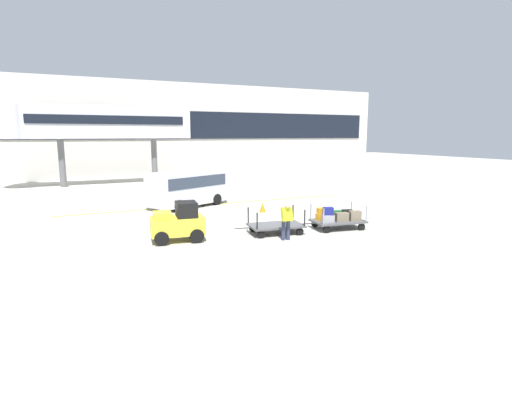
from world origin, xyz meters
TOP-DOWN VIEW (x-y plane):
  - ground_plane at (0.00, 0.00)m, footprint 120.00×120.00m
  - apron_lead_line at (-0.22, 6.72)m, footprint 18.15×0.28m
  - terminal_building at (0.00, 25.98)m, footprint 54.27×2.51m
  - jet_bridge at (-6.36, 19.99)m, footprint 15.61×3.00m
  - baggage_tug at (-4.52, -0.91)m, footprint 2.24×1.49m
  - baggage_cart_lead at (-0.41, -1.51)m, footprint 3.07×1.72m
  - baggage_cart_middle at (2.52, -1.94)m, footprint 3.07×1.72m
  - baggage_handler at (-0.58, -2.72)m, footprint 0.46×0.48m
  - shuttle_van at (-1.88, 6.64)m, footprint 5.15×3.76m
  - safety_cone_near at (1.30, 3.14)m, footprint 0.36×0.36m

SIDE VIEW (x-z plane):
  - ground_plane at x=0.00m, z-range 0.00..0.00m
  - apron_lead_line at x=-0.22m, z-range 0.00..0.01m
  - safety_cone_near at x=1.30m, z-range 0.00..0.55m
  - baggage_cart_lead at x=-0.41m, z-range -0.20..0.90m
  - baggage_cart_middle at x=2.52m, z-range -0.03..1.07m
  - baggage_tug at x=-4.52m, z-range -0.04..1.54m
  - baggage_handler at x=-0.58m, z-range 0.08..1.65m
  - shuttle_van at x=-1.88m, z-range 0.19..2.28m
  - terminal_building at x=0.00m, z-range 0.01..9.44m
  - jet_bridge at x=-6.36m, z-range 1.89..8.40m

